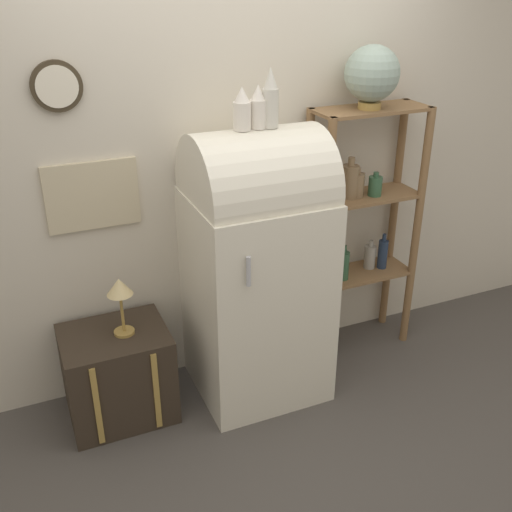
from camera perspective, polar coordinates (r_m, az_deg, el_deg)
ground_plane at (r=3.59m, az=1.50°, el=-13.90°), size 12.00×12.00×0.00m
wall_back at (r=3.42m, az=-2.42°, el=9.76°), size 7.00×0.09×2.70m
refrigerator at (r=3.31m, az=0.07°, el=-0.69°), size 0.71×0.69×1.57m
suitcase_trunk at (r=3.46m, az=-12.99°, el=-10.89°), size 0.57×0.47×0.53m
shelf_unit at (r=3.75m, az=10.07°, el=3.59°), size 0.70×0.30×1.58m
globe at (r=3.49m, az=10.99°, el=16.65°), size 0.31×0.31×0.35m
vase_left at (r=3.00m, az=-1.34°, el=13.73°), size 0.09×0.09×0.21m
vase_center at (r=3.04m, az=0.20°, el=13.91°), size 0.08×0.08×0.22m
vase_right at (r=3.05m, az=1.38°, el=14.65°), size 0.08×0.08×0.29m
desk_lamp at (r=3.18m, az=-12.84°, el=-3.37°), size 0.14×0.14×0.33m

